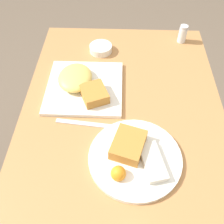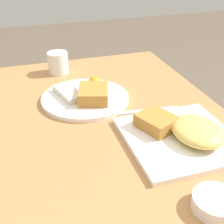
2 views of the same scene
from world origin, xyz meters
name	(u,v)px [view 1 (image 1 of 2)]	position (x,y,z in m)	size (l,w,h in m)	color
ground_plane	(118,199)	(0.00, 0.00, 0.00)	(8.00, 8.00, 0.00)	brown
dining_table	(122,133)	(0.00, 0.00, 0.63)	(1.07, 0.71, 0.72)	#B27A47
plate_square_near	(82,84)	(-0.13, -0.15, 0.74)	(0.28, 0.28, 0.06)	white
plate_oval_far	(134,156)	(0.16, 0.04, 0.74)	(0.28, 0.28, 0.05)	white
sauce_ramekin	(101,48)	(-0.36, -0.10, 0.74)	(0.09, 0.09, 0.03)	white
salt_shaker	(182,35)	(-0.45, 0.26, 0.76)	(0.04, 0.04, 0.08)	white
butter_knife	(88,124)	(0.03, -0.11, 0.73)	(0.04, 0.22, 0.00)	silver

